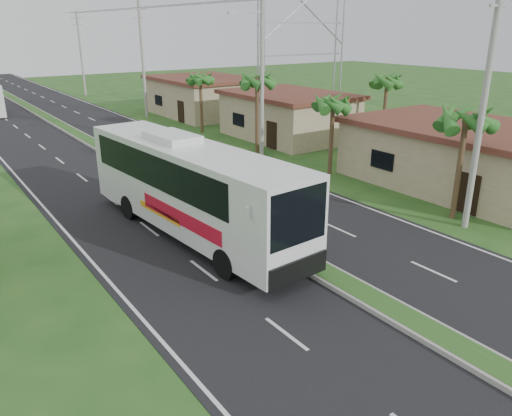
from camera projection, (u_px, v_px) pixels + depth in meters
ground at (368, 300)px, 16.75m from camera, size 180.00×180.00×0.00m
road_asphalt at (137, 169)px, 32.14m from camera, size 14.00×160.00×0.02m
median_strip at (136, 167)px, 32.11m from camera, size 1.20×160.00×0.18m
lane_edge_left at (26, 187)px, 28.53m from camera, size 0.12×160.00×0.01m
lane_edge_right at (225, 155)px, 35.75m from camera, size 0.12×160.00×0.01m
shop_near at (463, 155)px, 28.30m from camera, size 8.60×12.60×3.52m
shop_mid at (288, 115)px, 40.59m from camera, size 7.60×10.60×3.67m
shop_far at (203, 96)px, 51.34m from camera, size 8.60×11.60×3.82m
palm_verge_a at (466, 119)px, 22.29m from camera, size 2.40×2.40×5.45m
palm_verge_b at (333, 103)px, 29.56m from camera, size 2.40×2.40×5.05m
palm_verge_c at (257, 81)px, 34.36m from camera, size 2.40×2.40×5.85m
palm_verge_d at (200, 78)px, 41.76m from camera, size 2.40×2.40×5.25m
palm_behind_shop at (387, 81)px, 36.04m from camera, size 2.40×2.40×5.65m
utility_pole_a at (484, 101)px, 20.93m from camera, size 1.60×0.28×11.00m
utility_pole_b at (262, 65)px, 33.03m from camera, size 3.20×0.28×12.00m
utility_pole_c at (143, 59)px, 48.64m from camera, size 1.60×0.28×11.00m
utility_pole_d at (81, 53)px, 64.12m from camera, size 1.60×0.28×10.50m
billboard_lattice at (302, 46)px, 49.36m from camera, size 10.18×1.18×12.07m
coach_bus_main at (190, 183)px, 21.24m from camera, size 3.75×13.44×4.29m
motorcyclist at (242, 223)px, 20.75m from camera, size 1.80×0.98×2.46m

